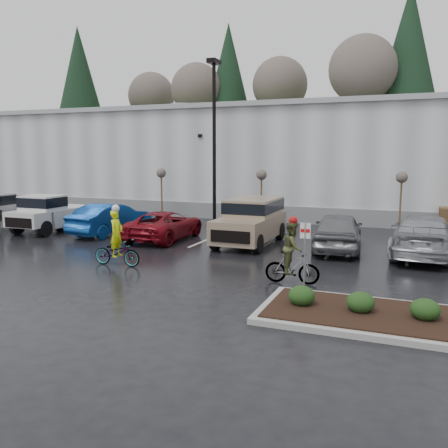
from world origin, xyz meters
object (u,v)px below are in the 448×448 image
at_px(sapling_east, 402,181).
at_px(pickup_silver, 6,210).
at_px(lamppost, 214,125).
at_px(pickup_white, 55,212).
at_px(fire_lane_sign, 305,250).
at_px(cyclist_olive, 292,259).
at_px(sapling_west, 161,176).
at_px(car_blue, 111,219).
at_px(sapling_mid, 262,178).
at_px(car_grey, 338,231).
at_px(cyclist_hivis, 117,247).
at_px(car_far_silver, 423,236).
at_px(car_red, 165,225).
at_px(suv_tan, 250,222).

relative_size(sapling_east, pickup_silver, 0.62).
height_order(lamppost, pickup_white, lamppost).
distance_m(fire_lane_sign, cyclist_olive, 1.58).
xyz_separation_m(sapling_west, car_blue, (0.24, -5.74, -1.94)).
xyz_separation_m(sapling_mid, car_grey, (5.19, -5.62, -1.90)).
xyz_separation_m(car_blue, cyclist_hivis, (4.30, -5.76, -0.09)).
bearing_deg(car_far_silver, car_red, 5.47).
xyz_separation_m(lamppost, car_blue, (-3.76, -4.74, -4.89)).
distance_m(car_blue, suv_tan, 7.51).
xyz_separation_m(sapling_west, cyclist_olive, (11.14, -11.50, -1.93)).
xyz_separation_m(pickup_white, car_grey, (14.93, 0.23, -0.15)).
xyz_separation_m(sapling_mid, cyclist_olive, (4.64, -11.50, -1.93)).
xyz_separation_m(pickup_white, cyclist_olive, (14.38, -5.64, -0.18)).
height_order(sapling_west, car_red, sapling_west).
distance_m(suv_tan, cyclist_olive, 6.73).
distance_m(lamppost, car_blue, 7.78).
distance_m(pickup_white, car_blue, 3.49).
relative_size(sapling_east, car_blue, 0.67).
bearing_deg(car_far_silver, car_grey, 4.36).
height_order(sapling_west, cyclist_hivis, sapling_west).
relative_size(lamppost, suv_tan, 1.81).
bearing_deg(sapling_east, car_blue, -157.35).
relative_size(pickup_silver, car_far_silver, 0.90).
distance_m(pickup_silver, cyclist_olive, 18.48).
xyz_separation_m(car_blue, suv_tan, (7.51, 0.05, 0.24)).
height_order(suv_tan, cyclist_hivis, cyclist_hivis).
relative_size(lamppost, sapling_east, 2.88).
bearing_deg(pickup_white, sapling_mid, 31.00).
relative_size(sapling_west, sapling_mid, 1.00).
xyz_separation_m(sapling_west, pickup_white, (-3.25, -5.86, -1.75)).
bearing_deg(pickup_white, fire_lane_sign, -24.77).
relative_size(pickup_silver, car_blue, 1.08).
distance_m(lamppost, car_red, 7.13).
relative_size(suv_tan, car_grey, 1.05).
xyz_separation_m(sapling_west, cyclist_hivis, (4.54, -11.50, -2.02)).
relative_size(sapling_east, fire_lane_sign, 1.45).
xyz_separation_m(car_red, car_far_silver, (11.49, 0.54, 0.16)).
xyz_separation_m(lamppost, sapling_west, (-4.00, 1.00, -2.96)).
bearing_deg(suv_tan, cyclist_olive, -59.74).
bearing_deg(sapling_mid, sapling_west, 180.00).
height_order(car_red, car_grey, car_grey).
bearing_deg(suv_tan, car_grey, 0.95).
distance_m(car_blue, car_red, 3.34).
height_order(lamppost, fire_lane_sign, lamppost).
relative_size(pickup_white, suv_tan, 1.02).
bearing_deg(fire_lane_sign, car_red, 140.75).
bearing_deg(pickup_white, cyclist_hivis, -35.92).
bearing_deg(cyclist_hivis, cyclist_olive, -92.07).
relative_size(car_blue, suv_tan, 0.94).
xyz_separation_m(pickup_white, suv_tan, (10.99, 0.17, 0.05)).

